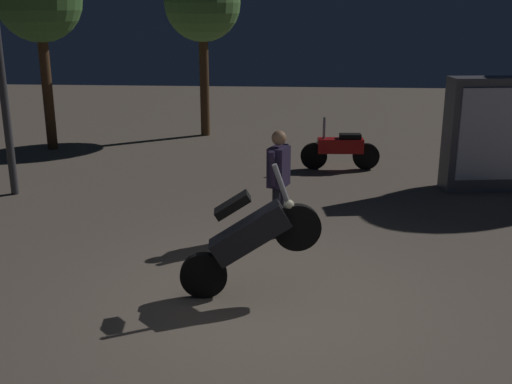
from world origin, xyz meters
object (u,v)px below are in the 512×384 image
Objects in this scene: motorcycle_black_foreground at (250,238)px; person_rider_beside at (279,174)px; kiosk_billboard at (489,134)px; motorcycle_red_parked_left at (340,149)px.

motorcycle_black_foreground is 2.08m from person_rider_beside.
kiosk_billboard is at bearing 55.30° from person_rider_beside.
motorcycle_black_foreground is 1.00× the size of motorcycle_red_parked_left.
motorcycle_black_foreground is 1.03× the size of person_rider_beside.
motorcycle_red_parked_left is 3.00m from kiosk_billboard.
person_rider_beside is 0.77× the size of kiosk_billboard.
motorcycle_red_parked_left is 4.25m from person_rider_beside.
motorcycle_black_foreground is at bearing -77.86° from person_rider_beside.
motorcycle_black_foreground reaches higher than person_rider_beside.
person_rider_beside is 4.68m from kiosk_billboard.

